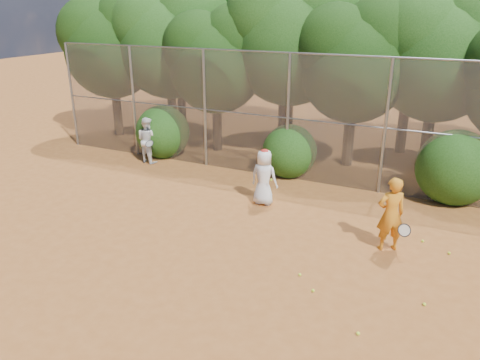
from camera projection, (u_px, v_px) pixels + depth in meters
The scene contains 23 objects.
ground at pixel (232, 272), 9.98m from camera, with size 80.00×80.00×0.00m, color #955221.
fence_back at pixel (315, 119), 14.37m from camera, with size 20.05×0.09×4.03m.
tree_0 at pixel (113, 41), 19.18m from camera, with size 4.38×3.81×6.00m.
tree_1 at pixel (170, 36), 18.52m from camera, with size 4.64×4.03×6.35m.
tree_2 at pixel (218, 56), 17.13m from camera, with size 3.99×3.47×5.47m.
tree_3 at pixel (293, 33), 16.68m from camera, with size 4.89×4.26×6.70m.
tree_4 at pixel (357, 56), 15.39m from camera, with size 4.19×3.64×5.73m.
tree_5 at pixel (442, 48), 14.96m from camera, with size 4.51×3.92×6.17m.
tree_9 at pixel (180, 29), 20.80m from camera, with size 4.83×4.20×6.62m.
tree_10 at pixel (288, 24), 18.86m from camera, with size 5.15×4.48×7.06m.
tree_11 at pixel (415, 40), 16.67m from camera, with size 4.64×4.03×6.35m.
bush_0 at pixel (163, 130), 17.37m from camera, with size 2.00×2.00×2.00m, color #194010.
bush_1 at pixel (290, 149), 15.39m from camera, with size 1.80×1.80×1.80m, color #194010.
bush_2 at pixel (456, 164), 13.31m from camera, with size 2.20×2.20×2.20m, color #194010.
player_yellow at pixel (391, 214), 10.64m from camera, with size 0.91×0.70×1.78m.
player_teen at pixel (264, 177), 13.14m from camera, with size 0.80×0.53×1.63m.
player_white at pixel (147, 140), 16.69m from camera, with size 0.92×0.82×1.64m.
ball_0 at pixel (313, 291), 9.30m from camera, with size 0.07×0.07×0.07m, color #CAE72A.
ball_1 at pixel (449, 253), 10.69m from camera, with size 0.07×0.07×0.07m, color #CAE72A.
ball_2 at pixel (358, 334), 8.08m from camera, with size 0.07×0.07×0.07m, color #CAE72A.
ball_3 at pixel (424, 304), 8.87m from camera, with size 0.07×0.07×0.07m, color #CAE72A.
ball_4 at pixel (300, 275), 9.84m from camera, with size 0.07×0.07×0.07m, color #CAE72A.
ball_5 at pixel (423, 241), 11.23m from camera, with size 0.07×0.07×0.07m, color #CAE72A.
Camera 1 is at (3.87, -7.73, 5.38)m, focal length 35.00 mm.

